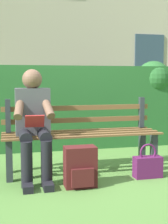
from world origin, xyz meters
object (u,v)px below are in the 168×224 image
person_seated (34,121)px  backpack (80,167)px  park_bench (81,134)px  handbag (148,166)px

person_seated → backpack: person_seated is taller
backpack → park_bench: bearing=-103.7°
park_bench → handbag: size_ratio=4.79×
backpack → handbag: 0.81m
park_bench → person_seated: (0.57, 0.16, 0.21)m
backpack → handbag: (-0.80, -0.12, -0.07)m
person_seated → park_bench: bearing=-163.9°
handbag → person_seated: bearing=-12.7°
park_bench → person_seated: size_ratio=1.53×
person_seated → backpack: (-0.43, 0.40, -0.44)m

